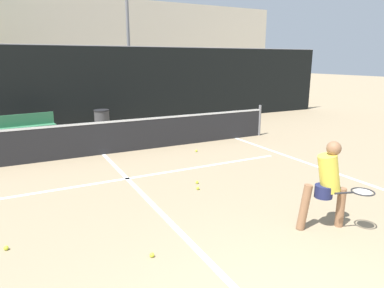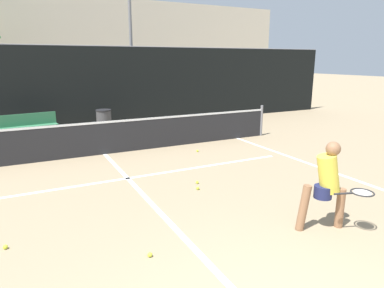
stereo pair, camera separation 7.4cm
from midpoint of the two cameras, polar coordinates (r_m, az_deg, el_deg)
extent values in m
cube|color=white|center=(7.90, -10.40, -5.64)|extent=(8.25, 0.10, 0.01)
cube|color=white|center=(6.58, -6.66, -9.57)|extent=(0.10, 7.53, 0.01)
cube|color=white|center=(9.05, 21.27, -3.85)|extent=(0.10, 8.53, 0.01)
cylinder|color=slate|center=(12.26, 11.65, 3.85)|extent=(0.09, 0.09, 1.07)
cube|color=#232326|center=(9.90, -14.29, 0.99)|extent=(11.00, 0.02, 0.95)
cube|color=white|center=(9.82, -14.44, 3.52)|extent=(11.00, 0.03, 0.06)
cube|color=black|center=(13.72, -18.37, 8.74)|extent=(24.00, 0.06, 3.09)
cylinder|color=slate|center=(13.68, -18.88, 15.28)|extent=(24.00, 0.04, 0.04)
cylinder|color=#8C6042|center=(6.01, 23.77, -9.73)|extent=(0.13, 0.13, 0.65)
cylinder|color=#8C6042|center=(5.70, 18.44, -10.04)|extent=(0.25, 0.19, 0.75)
cylinder|color=#1E234C|center=(5.75, 21.33, -7.44)|extent=(0.28, 0.28, 0.20)
cylinder|color=yellow|center=(5.68, 22.11, -4.60)|extent=(0.40, 0.33, 0.65)
sphere|color=#8C6042|center=(5.60, 22.83, -0.74)|extent=(0.22, 0.22, 0.22)
cylinder|color=#262628|center=(5.65, 24.27, -7.54)|extent=(0.29, 0.12, 0.03)
torus|color=#262628|center=(5.82, 26.86, -7.21)|extent=(0.43, 0.43, 0.02)
cylinder|color=beige|center=(5.82, 26.86, -7.21)|extent=(0.33, 0.33, 0.01)
sphere|color=#D1E033|center=(7.11, 1.27, -7.37)|extent=(0.07, 0.07, 0.07)
sphere|color=#D1E033|center=(4.92, -6.59, -17.86)|extent=(0.07, 0.07, 0.07)
sphere|color=#D1E033|center=(9.95, 1.13, -1.14)|extent=(0.07, 0.07, 0.07)
sphere|color=#D1E033|center=(5.69, -28.34, -14.86)|extent=(0.07, 0.07, 0.07)
sphere|color=#D1E033|center=(7.45, 1.15, -6.39)|extent=(0.07, 0.07, 0.07)
cube|color=#33724C|center=(12.60, -25.42, 2.61)|extent=(1.89, 0.62, 0.04)
cube|color=#33724C|center=(12.75, -25.66, 3.66)|extent=(1.85, 0.31, 0.42)
cube|color=#333338|center=(12.55, -28.65, 1.18)|extent=(0.06, 0.32, 0.44)
cube|color=#333338|center=(12.78, -22.05, 2.08)|extent=(0.06, 0.32, 0.44)
cylinder|color=#3F3F42|center=(12.97, -14.29, 3.64)|extent=(0.53, 0.53, 0.80)
cylinder|color=black|center=(12.90, -14.40, 5.48)|extent=(0.56, 0.56, 0.04)
cube|color=#B7B7BC|center=(18.08, -11.38, 6.66)|extent=(1.78, 4.06, 0.84)
cube|color=#1E2328|center=(17.81, -11.31, 8.82)|extent=(1.49, 2.43, 0.56)
cylinder|color=black|center=(19.55, -10.13, 6.88)|extent=(0.18, 0.60, 0.60)
cylinder|color=black|center=(17.10, -7.59, 6.00)|extent=(0.18, 0.60, 0.60)
cylinder|color=slate|center=(18.22, -10.14, 19.19)|extent=(0.16, 0.16, 8.72)
cube|color=beige|center=(26.08, -23.02, 14.51)|extent=(36.00, 2.40, 6.76)
camera|label=1|loc=(0.04, -89.69, 0.08)|focal=32.00mm
camera|label=2|loc=(0.04, 90.31, -0.08)|focal=32.00mm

